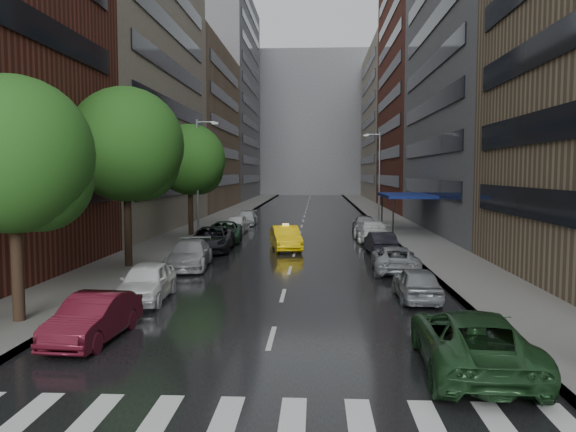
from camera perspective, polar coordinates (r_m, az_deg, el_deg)
The scene contains 17 objects.
ground at distance 14.00m, azimuth -3.07°, elevation -17.01°, with size 220.00×220.00×0.00m, color gray.
road at distance 63.18m, azimuth 1.65°, elevation -0.16°, with size 14.00×140.00×0.01m, color black.
sidewalk_left at distance 64.01m, azimuth -6.43°, elevation -0.07°, with size 4.00×140.00×0.15m, color gray.
sidewalk_right at distance 63.62m, azimuth 9.78°, elevation -0.13°, with size 4.00×140.00×0.15m, color gray.
crosswalk at distance 12.15m, azimuth -3.12°, elevation -20.44°, with size 13.15×2.80×0.01m.
buildings_left at distance 74.39m, azimuth -10.10°, elevation 12.82°, with size 8.00×108.00×38.00m.
buildings_right at distance 71.66m, azimuth 14.17°, elevation 12.30°, with size 8.05×109.10×36.00m.
building_far at distance 131.41m, azimuth 2.33°, elevation 9.23°, with size 40.00×14.00×32.00m, color slate.
tree_near at distance 20.63m, azimuth -26.14°, elevation 5.57°, with size 5.21×5.21×8.31m.
tree_mid at distance 30.79m, azimuth -16.12°, elevation 6.97°, with size 6.01×6.01×9.57m.
tree_far at distance 45.12m, azimuth -9.92°, elevation 5.66°, with size 5.60×5.60×8.92m.
taxi at distance 37.02m, azimuth -0.24°, elevation -2.24°, with size 1.68×4.81×1.59m, color yellow.
parked_cars_left at distance 36.76m, azimuth -7.74°, elevation -2.40°, with size 2.98×41.91×1.59m.
parked_cars_right at distance 31.02m, azimuth 10.35°, elevation -3.69°, with size 2.94×38.16×1.60m.
street_lamp_left at distance 43.91m, azimuth -9.07°, elevation 4.12°, with size 1.74×0.22×9.00m.
street_lamp_right at distance 58.30m, azimuth 9.18°, elevation 4.20°, with size 1.74×0.22×9.00m.
awning at distance 48.60m, azimuth 11.92°, elevation 2.04°, with size 4.00×8.00×3.12m.
Camera 1 is at (1.38, -12.96, 5.13)m, focal length 35.00 mm.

